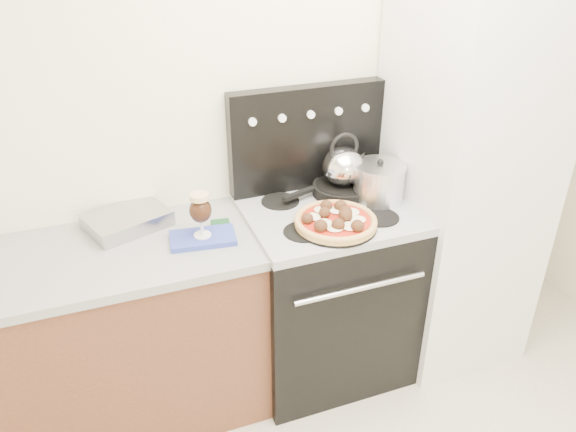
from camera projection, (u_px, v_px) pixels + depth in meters
name	position (u px, v px, depth m)	size (l,w,h in m)	color
room_shell	(429.00, 248.00, 1.66)	(3.52, 3.01, 2.52)	beige
base_cabinet	(95.00, 346.00, 2.49)	(1.45, 0.60, 0.86)	brown
countertop	(76.00, 261.00, 2.27)	(1.48, 0.63, 0.04)	#9D9D9E
stove_body	(325.00, 294.00, 2.80)	(0.76, 0.65, 0.88)	black
cooktop	(328.00, 213.00, 2.58)	(0.76, 0.65, 0.04)	#ADADB2
backguard	(307.00, 138.00, 2.67)	(0.76, 0.08, 0.50)	black
fridge	(461.00, 183.00, 2.75)	(0.64, 0.68, 1.90)	silver
foil_sheet	(127.00, 220.00, 2.45)	(0.34, 0.25, 0.07)	silver
oven_mitt	(203.00, 238.00, 2.36)	(0.27, 0.16, 0.02)	#3344B2
beer_glass	(201.00, 215.00, 2.31)	(0.09, 0.09, 0.20)	black
pizza_pan	(336.00, 226.00, 2.43)	(0.36, 0.36, 0.01)	black
pizza	(336.00, 219.00, 2.41)	(0.35, 0.35, 0.05)	#EAC65C
skillet	(342.00, 189.00, 2.70)	(0.28, 0.28, 0.05)	black
tea_kettle	(343.00, 163.00, 2.63)	(0.20, 0.20, 0.22)	silver
stock_pot	(379.00, 183.00, 2.61)	(0.23, 0.23, 0.17)	silver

